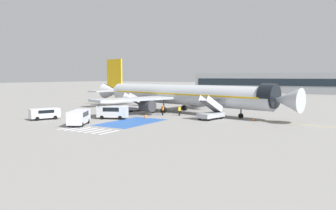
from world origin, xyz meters
name	(u,v)px	position (x,y,z in m)	size (l,w,h in m)	color
ground_plane	(183,112)	(0.00, 0.00, 0.00)	(600.00, 600.00, 0.00)	gray
apron_leadline_yellow	(181,112)	(-0.28, -0.25, 0.00)	(0.20, 81.31, 0.01)	gold
apron_stand_patch_blue	(131,122)	(-0.28, -16.04, 0.00)	(6.21, 11.15, 0.01)	#2856A8
apron_walkway_bar_0	(68,128)	(-4.48, -24.58, 0.00)	(0.44, 3.60, 0.01)	silver
apron_walkway_bar_1	(74,128)	(-3.28, -24.58, 0.00)	(0.44, 3.60, 0.01)	silver
apron_walkway_bar_2	(81,129)	(-2.08, -24.58, 0.00)	(0.44, 3.60, 0.01)	silver
apron_walkway_bar_3	(88,130)	(-0.88, -24.58, 0.00)	(0.44, 3.60, 0.01)	silver
apron_walkway_bar_4	(95,131)	(0.32, -24.58, 0.00)	(0.44, 3.60, 0.01)	silver
apron_walkway_bar_5	(102,132)	(1.52, -24.58, 0.00)	(0.44, 3.60, 0.01)	silver
apron_walkway_bar_6	(109,132)	(2.72, -24.58, 0.00)	(0.44, 3.60, 0.01)	silver
airliner	(179,95)	(-0.90, -0.11, 3.40)	(46.79, 33.27, 10.87)	#B7BCC4
boarding_stairs_forward	(211,113)	(8.73, -6.87, 0.99)	(3.22, 5.53, 3.99)	#ADB2BA
boarding_stairs_aft	(135,106)	(-9.45, -2.71, 0.96)	(3.22, 5.53, 3.77)	#ADB2BA
fuel_tanker	(197,96)	(-8.27, 23.57, 1.75)	(3.61, 9.94, 3.46)	#38383D
service_van_0	(113,111)	(-5.29, -14.42, 1.27)	(5.17, 3.48, 2.12)	silver
service_van_1	(79,116)	(-4.95, -22.12, 1.26)	(4.43, 5.67, 2.09)	silver
service_van_2	(45,113)	(-14.22, -20.51, 1.07)	(3.67, 4.94, 1.75)	silver
baggage_cart	(103,111)	(-13.32, -7.79, 0.26)	(2.71, 2.99, 0.87)	gray
ground_crew_0	(163,109)	(-0.86, -6.07, 1.06)	(0.48, 0.35, 1.83)	black
ground_crew_1	(179,110)	(1.98, -5.07, 1.01)	(0.46, 0.47, 1.76)	black
ground_crew_2	(153,107)	(-4.49, -3.74, 1.03)	(0.39, 0.49, 1.78)	black
traffic_cone_0	(216,115)	(8.08, -3.26, 0.29)	(0.51, 0.51, 0.57)	orange
traffic_cone_1	(146,116)	(-1.50, -10.41, 0.32)	(0.58, 0.58, 0.65)	orange
traffic_cone_2	(255,119)	(15.21, -4.72, 0.25)	(0.45, 0.45, 0.50)	orange
terminal_building	(289,83)	(3.42, 87.03, 4.12)	(79.93, 12.10, 8.24)	#9EA3A8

